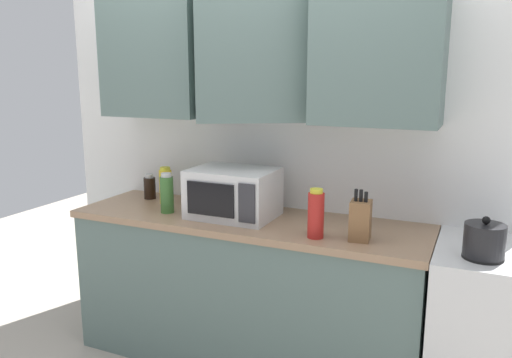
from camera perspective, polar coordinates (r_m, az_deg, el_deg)
wall_back_with_cabinets at (r=3.05m, az=0.78°, el=9.00°), size 2.95×0.60×2.60m
counter_run at (r=3.11m, az=-1.00°, el=-12.28°), size 2.08×0.63×0.90m
kettle at (r=2.51m, az=24.20°, el=-6.24°), size 0.18×0.18×0.18m
microwave at (r=2.93m, az=-2.57°, el=-1.59°), size 0.48×0.37×0.28m
knife_block at (r=2.59m, az=11.61°, el=-4.52°), size 0.11×0.13×0.26m
bottle_soy_dark at (r=3.44m, az=-11.82°, el=-0.90°), size 0.08×0.08×0.17m
bottle_green_oil at (r=3.07m, az=-9.95°, el=-1.62°), size 0.08×0.08×0.24m
bottle_yellow_mustard at (r=3.28m, az=-10.09°, el=-0.76°), size 0.08×0.08×0.24m
bottle_red_sauce at (r=2.58m, az=6.72°, el=-3.93°), size 0.08×0.08×0.25m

